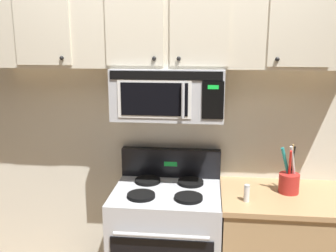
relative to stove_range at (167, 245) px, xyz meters
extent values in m
cube|color=silver|center=(0.00, 0.37, 0.88)|extent=(5.20, 0.10, 2.70)
cube|color=#B7BABF|center=(0.00, 0.00, -0.02)|extent=(0.76, 0.64, 0.90)
cylinder|color=#B7BABF|center=(0.00, -0.36, 0.27)|extent=(0.61, 0.03, 0.03)
cube|color=black|center=(0.00, 0.28, 0.54)|extent=(0.76, 0.07, 0.22)
cube|color=#19D83F|center=(0.00, 0.24, 0.54)|extent=(0.10, 0.00, 0.04)
cylinder|color=black|center=(-0.16, -0.14, 0.44)|extent=(0.19, 0.19, 0.02)
cylinder|color=black|center=(0.16, -0.14, 0.44)|extent=(0.19, 0.19, 0.02)
cylinder|color=black|center=(-0.16, 0.14, 0.44)|extent=(0.19, 0.19, 0.02)
cylinder|color=black|center=(0.16, 0.14, 0.44)|extent=(0.19, 0.19, 0.02)
cube|color=#B7BABF|center=(0.00, 0.12, 1.11)|extent=(0.76, 0.39, 0.35)
cube|color=black|center=(0.00, -0.08, 1.25)|extent=(0.73, 0.01, 0.06)
cube|color=white|center=(-0.07, -0.08, 1.09)|extent=(0.49, 0.01, 0.25)
cube|color=black|center=(-0.08, -0.08, 1.09)|extent=(0.44, 0.01, 0.22)
cube|color=black|center=(0.30, -0.08, 1.09)|extent=(0.14, 0.01, 0.25)
cube|color=#19D83F|center=(0.30, -0.08, 1.18)|extent=(0.07, 0.00, 0.03)
cylinder|color=#B7BABF|center=(0.11, -0.10, 1.09)|extent=(0.02, 0.02, 0.23)
cube|color=beige|center=(0.00, 0.15, 1.56)|extent=(2.50, 0.33, 0.55)
cube|color=beige|center=(-0.83, -0.02, 1.56)|extent=(0.38, 0.01, 0.51)
sphere|color=black|center=(-0.70, -0.03, 1.35)|extent=(0.03, 0.03, 0.03)
cube|color=beige|center=(-0.21, -0.02, 1.56)|extent=(0.38, 0.01, 0.51)
sphere|color=black|center=(-0.08, -0.03, 1.35)|extent=(0.03, 0.03, 0.03)
cube|color=beige|center=(0.21, -0.02, 1.56)|extent=(0.38, 0.01, 0.51)
sphere|color=black|center=(0.08, -0.03, 1.35)|extent=(0.03, 0.03, 0.03)
cube|color=beige|center=(0.83, -0.02, 1.56)|extent=(0.38, 0.01, 0.51)
sphere|color=black|center=(0.70, -0.03, 1.35)|extent=(0.03, 0.03, 0.03)
cube|color=tan|center=(0.84, 0.01, 0.41)|extent=(0.93, 0.65, 0.03)
cylinder|color=red|center=(0.85, 0.05, 0.50)|extent=(0.14, 0.14, 0.14)
cylinder|color=silver|center=(0.86, 0.04, 0.64)|extent=(0.07, 0.08, 0.27)
cylinder|color=red|center=(0.84, 0.04, 0.63)|extent=(0.03, 0.08, 0.24)
cylinder|color=teal|center=(0.82, 0.06, 0.63)|extent=(0.09, 0.05, 0.25)
cylinder|color=black|center=(0.86, 0.06, 0.63)|extent=(0.04, 0.05, 0.25)
cylinder|color=tan|center=(0.85, 0.05, 0.65)|extent=(0.02, 0.05, 0.28)
cylinder|color=white|center=(0.54, -0.13, 0.48)|extent=(0.04, 0.04, 0.10)
cylinder|color=#B7BABF|center=(0.54, -0.13, 0.54)|extent=(0.04, 0.04, 0.02)
camera|label=1|loc=(0.28, -2.52, 1.48)|focal=40.92mm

